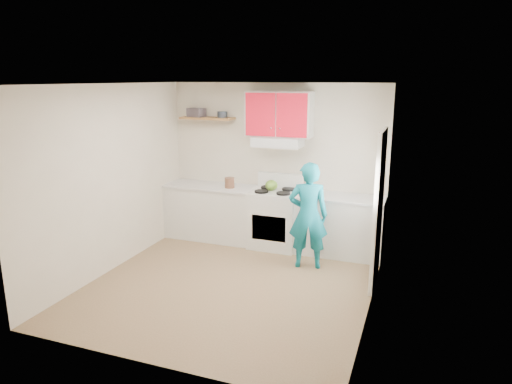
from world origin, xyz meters
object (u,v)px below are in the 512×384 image
at_px(crock, 230,183).
at_px(person, 308,215).
at_px(kettle, 271,185).
at_px(stove, 275,219).
at_px(tin, 222,114).

distance_m(crock, person, 1.60).
bearing_deg(kettle, stove, -21.49).
bearing_deg(stove, kettle, 157.85).
bearing_deg(person, crock, -36.12).
distance_m(stove, tin, 1.91).
xyz_separation_m(kettle, person, (0.77, -0.67, -0.23)).
relative_size(stove, kettle, 4.62).
bearing_deg(person, tin, -40.31).
relative_size(tin, crock, 0.85).
distance_m(stove, crock, 0.94).
bearing_deg(kettle, crock, -173.90).
distance_m(tin, person, 2.30).
height_order(stove, crock, crock).
height_order(tin, kettle, tin).
xyz_separation_m(tin, crock, (0.22, -0.24, -1.09)).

